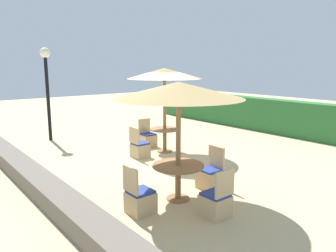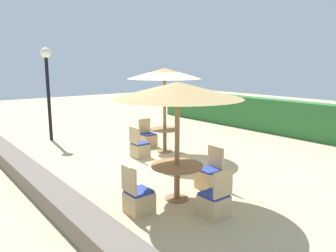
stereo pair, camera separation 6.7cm
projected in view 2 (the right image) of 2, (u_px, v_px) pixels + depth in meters
name	position (u px, v px, depth m)	size (l,w,h in m)	color
ground_plane	(152.00, 158.00, 9.70)	(40.00, 40.00, 0.00)	#C6B284
hedge_row	(273.00, 116.00, 13.30)	(13.00, 0.70, 1.36)	#2D6B33
stone_border	(31.00, 176.00, 7.55)	(10.00, 0.56, 0.38)	#6B6056
lamp_post	(47.00, 75.00, 11.60)	(0.36, 0.36, 3.32)	black
parasol_front_right	(177.00, 91.00, 6.34)	(2.57, 2.57, 2.40)	olive
round_table_front_right	(177.00, 172.00, 6.64)	(1.05, 1.05, 0.74)	olive
patio_chair_front_right_north	(209.00, 177.00, 7.32)	(0.46, 0.46, 0.93)	tan
patio_chair_front_right_east	(214.00, 203.00, 5.92)	(0.46, 0.46, 0.93)	tan
patio_chair_front_right_south	(138.00, 200.00, 6.07)	(0.46, 0.46, 0.93)	tan
parasol_center	(165.00, 74.00, 9.97)	(2.30, 2.30, 2.63)	olive
round_table_center	(165.00, 134.00, 10.32)	(0.94, 0.94, 0.75)	olive
patio_chair_center_west	(148.00, 139.00, 11.05)	(0.46, 0.46, 0.93)	tan
patio_chair_center_south	(140.00, 149.00, 9.75)	(0.46, 0.46, 0.93)	tan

